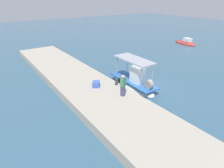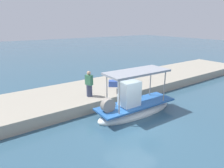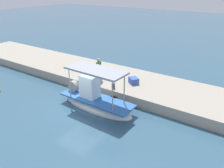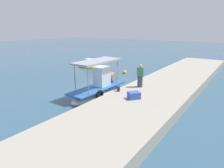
# 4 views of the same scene
# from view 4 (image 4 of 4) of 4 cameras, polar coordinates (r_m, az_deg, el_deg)

# --- Properties ---
(ground_plane) EXTENTS (120.00, 120.00, 0.00)m
(ground_plane) POSITION_cam_4_polar(r_m,az_deg,el_deg) (17.01, -3.76, -1.86)
(ground_plane) COLOR #33586E
(dock_quay) EXTENTS (36.00, 4.87, 0.70)m
(dock_quay) POSITION_cam_4_polar(r_m,az_deg,el_deg) (14.64, 10.78, -3.63)
(dock_quay) COLOR #A39B8A
(dock_quay) RESTS_ON ground_plane
(main_fishing_boat) EXTENTS (5.41, 1.80, 3.06)m
(main_fishing_boat) POSITION_cam_4_polar(r_m,az_deg,el_deg) (15.78, -3.70, -1.33)
(main_fishing_boat) COLOR white
(main_fishing_boat) RESTS_ON ground_plane
(fisherman_near_bollard) EXTENTS (0.49, 0.55, 1.71)m
(fisherman_near_bollard) POSITION_cam_4_polar(r_m,az_deg,el_deg) (15.55, 7.78, 1.99)
(fisherman_near_bollard) COLOR #373F5A
(fisherman_near_bollard) RESTS_ON dock_quay
(mooring_bollard) EXTENTS (0.24, 0.24, 0.37)m
(mooring_bollard) POSITION_cam_4_polar(r_m,az_deg,el_deg) (14.52, 1.79, -1.30)
(mooring_bollard) COLOR #2D2D33
(mooring_bollard) RESTS_ON dock_quay
(cargo_crate) EXTENTS (0.92, 0.89, 0.43)m
(cargo_crate) POSITION_cam_4_polar(r_m,az_deg,el_deg) (13.13, 6.06, -3.11)
(cargo_crate) COLOR #3657AF
(cargo_crate) RESTS_ON dock_quay
(marker_buoy) EXTENTS (0.47, 0.47, 0.47)m
(marker_buoy) POSITION_cam_4_polar(r_m,az_deg,el_deg) (23.27, 3.49, 3.23)
(marker_buoy) COLOR yellow
(marker_buoy) RESTS_ON ground_plane
(moored_boat_mid) EXTENTS (2.63, 4.09, 1.38)m
(moored_boat_mid) POSITION_cam_4_polar(r_m,az_deg,el_deg) (26.37, -5.47, 4.91)
(moored_boat_mid) COLOR gold
(moored_boat_mid) RESTS_ON ground_plane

